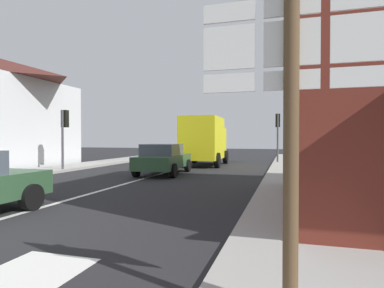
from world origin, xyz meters
TOP-DOWN VIEW (x-y plane):
  - ground_plane at (0.00, 10.00)m, footprint 80.00×80.00m
  - sidewalk_right at (6.13, 8.00)m, footprint 2.23×44.00m
  - sidewalk_left at (-6.13, 8.00)m, footprint 2.23×44.00m
  - lane_centre_stripe at (0.00, 6.00)m, footprint 0.16×12.00m
  - lane_turn_arrow at (2.76, -1.00)m, footprint 1.20×2.20m
  - sedan_far at (0.17, 10.73)m, footprint 2.17×4.30m
  - delivery_truck at (0.84, 16.20)m, footprint 2.64×5.08m
  - route_sign_post at (5.95, -0.88)m, footprint 1.66×0.14m
  - traffic_light_near_left at (-5.31, 10.55)m, footprint 0.30×0.49m
  - traffic_light_far_right at (5.31, 18.85)m, footprint 0.30×0.49m

SIDE VIEW (x-z plane):
  - ground_plane at x=0.00m, z-range 0.00..0.00m
  - lane_centre_stripe at x=0.00m, z-range 0.00..0.01m
  - lane_turn_arrow at x=2.76m, z-range 0.00..0.01m
  - sidewalk_right at x=6.13m, z-range 0.00..0.14m
  - sidewalk_left at x=-6.13m, z-range 0.00..0.14m
  - sedan_far at x=0.17m, z-range 0.03..1.50m
  - delivery_truck at x=0.84m, z-range 0.13..3.18m
  - route_sign_post at x=5.95m, z-range 0.40..3.60m
  - traffic_light_near_left at x=-5.31m, z-range 0.77..4.00m
  - traffic_light_far_right at x=5.31m, z-range 0.82..4.22m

